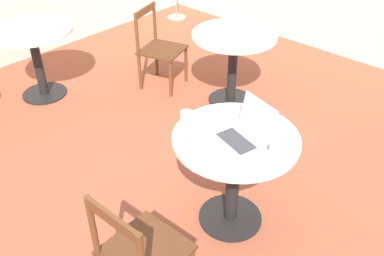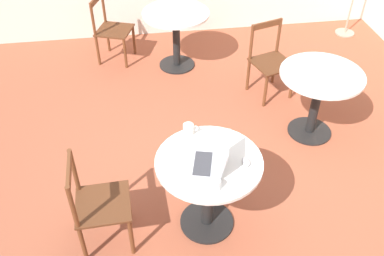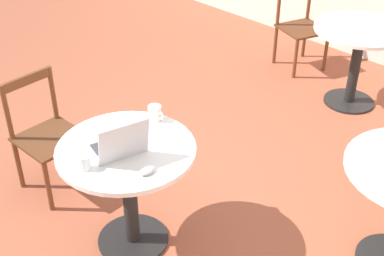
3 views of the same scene
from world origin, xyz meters
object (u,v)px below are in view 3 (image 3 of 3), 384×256
cafe_table_near (128,173)px  chair_near_left (47,135)px  mug (155,113)px  chair_far_left (300,27)px  cafe_table_far (359,47)px  mouse (147,171)px  drinking_glass (85,163)px  laptop (118,145)px

cafe_table_near → chair_near_left: 0.89m
cafe_table_near → mug: bearing=108.2°
chair_far_left → mug: bearing=-75.6°
cafe_table_far → mug: size_ratio=6.67×
mug → mouse: bearing=-46.4°
mouse → mug: (-0.38, 0.40, 0.03)m
mouse → mug: bearing=133.6°
chair_far_left → cafe_table_far: bearing=-19.9°
drinking_glass → cafe_table_far: bearing=89.0°
cafe_table_near → laptop: size_ratio=2.29×
chair_near_left → chair_far_left: same height
laptop → drinking_glass: laptop is taller
laptop → chair_near_left: bearing=178.2°
chair_near_left → cafe_table_far: bearing=70.5°
chair_near_left → drinking_glass: 0.99m
cafe_table_near → cafe_table_far: same height
chair_near_left → laptop: size_ratio=2.38×
cafe_table_far → drinking_glass: 2.90m
mouse → drinking_glass: 0.35m
cafe_table_near → chair_near_left: (-0.88, -0.03, -0.13)m
mouse → mug: 0.55m
cafe_table_far → laptop: bearing=-90.9°
chair_near_left → mug: chair_near_left is taller
mug → chair_near_left: bearing=-155.0°
mouse → laptop: bearing=177.8°
cafe_table_near → cafe_table_far: 2.61m
cafe_table_far → mouse: size_ratio=8.32×
cafe_table_far → drinking_glass: (-0.05, -2.90, 0.23)m
cafe_table_far → drinking_glass: size_ratio=9.68×
chair_near_left → laptop: (0.89, -0.03, 0.37)m
chair_near_left → mouse: (1.15, -0.04, 0.33)m
cafe_table_near → cafe_table_far: bearing=88.9°
cafe_table_far → mug: bearing=-94.0°
mug → laptop: bearing=-73.3°
chair_far_left → drinking_glass: bearing=-76.5°
chair_far_left → laptop: 3.09m
mouse → mug: mug is taller
drinking_glass → mug: bearing=99.9°
cafe_table_near → chair_near_left: size_ratio=0.96×
chair_far_left → laptop: bearing=-75.3°
mouse → drinking_glass: drinking_glass is taller
cafe_table_near → mouse: 0.35m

